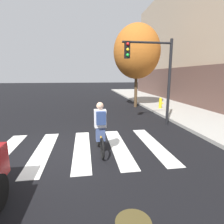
{
  "coord_description": "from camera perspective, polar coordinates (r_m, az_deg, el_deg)",
  "views": [
    {
      "loc": [
        0.86,
        -5.95,
        2.49
      ],
      "look_at": [
        2.11,
        2.18,
        0.82
      ],
      "focal_mm": 28.87,
      "sensor_mm": 36.0,
      "label": 1
    }
  ],
  "objects": [
    {
      "name": "crosswalk_stripes",
      "position": [
        6.5,
        -15.27,
        -11.41
      ],
      "size": [
        6.99,
        3.54,
        0.01
      ],
      "color": "silver",
      "rests_on": "ground"
    },
    {
      "name": "ground_plane",
      "position": [
        6.51,
        -15.94,
        -11.46
      ],
      "size": [
        120.0,
        120.0,
        0.0
      ],
      "primitive_type": "plane",
      "color": "black"
    },
    {
      "name": "street_tree_near",
      "position": [
        14.6,
        7.86,
        18.36
      ],
      "size": [
        3.55,
        3.55,
        6.31
      ],
      "color": "#4C3823",
      "rests_on": "ground"
    },
    {
      "name": "traffic_light_near",
      "position": [
        9.14,
        13.12,
        13.52
      ],
      "size": [
        2.47,
        0.28,
        4.2
      ],
      "color": "black",
      "rests_on": "ground"
    },
    {
      "name": "manhole_cover",
      "position": [
        3.66,
        6.8,
        -31.32
      ],
      "size": [
        0.64,
        0.64,
        0.01
      ],
      "primitive_type": "cylinder",
      "color": "#473D1E",
      "rests_on": "ground"
    },
    {
      "name": "fire_hydrant",
      "position": [
        13.56,
        15.09,
        2.79
      ],
      "size": [
        0.33,
        0.22,
        0.78
      ],
      "color": "gold",
      "rests_on": "sidewalk"
    },
    {
      "name": "cyclist",
      "position": [
        5.73,
        -3.76,
        -5.23
      ],
      "size": [
        0.37,
        1.71,
        1.69
      ],
      "color": "black",
      "rests_on": "ground"
    }
  ]
}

